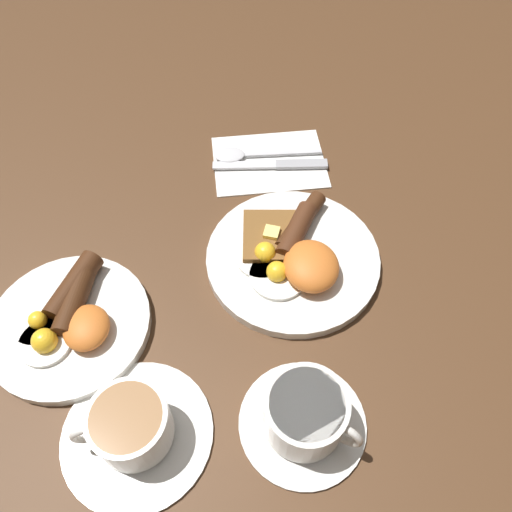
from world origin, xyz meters
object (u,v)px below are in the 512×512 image
at_px(teacup_near, 305,415).
at_px(knife, 277,165).
at_px(breakfast_plate_near, 293,256).
at_px(teacup_far, 133,428).
at_px(spoon, 241,155).
at_px(breakfast_plate_far, 69,321).

bearing_deg(teacup_near, knife, -3.04).
bearing_deg(breakfast_plate_near, teacup_far, 136.26).
height_order(breakfast_plate_near, spoon, breakfast_plate_near).
bearing_deg(knife, breakfast_plate_far, 45.24).
distance_m(breakfast_plate_near, spoon, 0.21).
distance_m(breakfast_plate_near, breakfast_plate_far, 0.29).
bearing_deg(teacup_far, breakfast_plate_far, 30.77).
bearing_deg(breakfast_plate_far, teacup_near, -119.14).
bearing_deg(breakfast_plate_far, breakfast_plate_near, -76.52).
xyz_separation_m(knife, spoon, (0.03, 0.05, 0.00)).
relative_size(breakfast_plate_near, breakfast_plate_far, 1.17).
bearing_deg(teacup_far, knife, -27.49).
bearing_deg(teacup_near, breakfast_plate_far, 60.86).
relative_size(teacup_near, teacup_far, 0.85).
relative_size(teacup_near, knife, 0.79).
xyz_separation_m(breakfast_plate_near, spoon, (0.21, 0.05, -0.01)).
bearing_deg(spoon, teacup_far, 72.31).
xyz_separation_m(breakfast_plate_near, teacup_near, (-0.22, 0.02, 0.02)).
bearing_deg(teacup_far, teacup_near, -92.15).
height_order(breakfast_plate_near, teacup_near, teacup_near).
bearing_deg(teacup_near, breakfast_plate_near, -5.04).
xyz_separation_m(teacup_far, knife, (0.39, -0.20, -0.02)).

